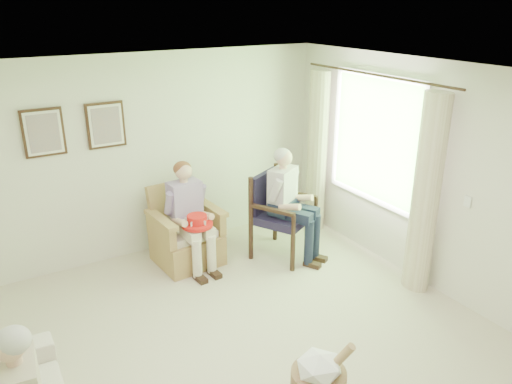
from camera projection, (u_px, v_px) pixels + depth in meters
floor at (255, 366)px, 4.63m from camera, size 5.50×5.50×0.00m
back_wall at (145, 157)px, 6.36m from camera, size 5.00×0.04×2.60m
right_wall at (454, 187)px, 5.36m from camera, size 0.04×5.50×2.60m
ceiling at (255, 83)px, 3.69m from camera, size 5.00×5.50×0.02m
window at (375, 137)px, 6.20m from camera, size 0.13×2.50×1.63m
curtain_left at (426, 196)px, 5.51m from camera, size 0.34×0.34×2.30m
curtain_right at (317, 153)px, 7.07m from camera, size 0.34×0.34×2.30m
framed_print_left at (44, 133)px, 5.60m from camera, size 0.45×0.05×0.55m
framed_print_right at (106, 125)px, 5.94m from camera, size 0.45×0.05×0.55m
wicker_armchair at (186, 238)px, 6.39m from camera, size 0.78×0.78×1.00m
wood_armchair at (280, 210)px, 6.53m from camera, size 0.71×0.67×1.10m
person_wicker at (188, 209)px, 6.12m from camera, size 0.40×0.63×1.33m
person_dark at (288, 196)px, 6.30m from camera, size 0.40×0.62×1.43m
red_hat at (197, 222)px, 6.00m from camera, size 0.38×0.38×0.14m
hatbox at (319, 381)px, 4.08m from camera, size 0.55×0.55×0.67m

